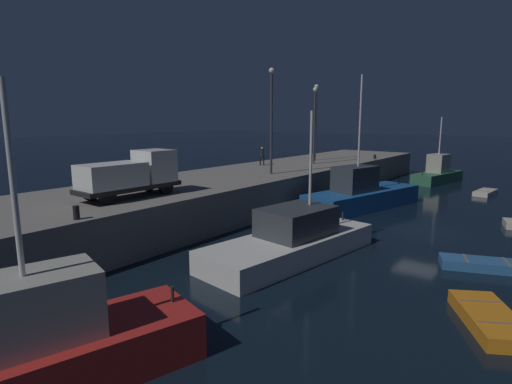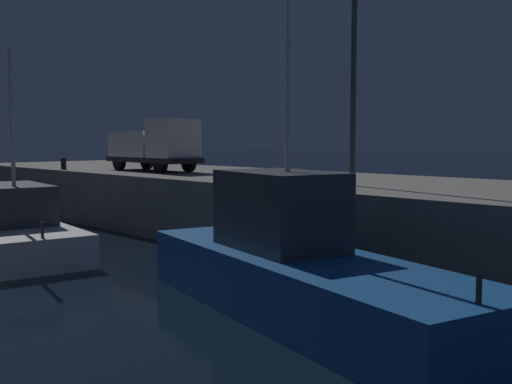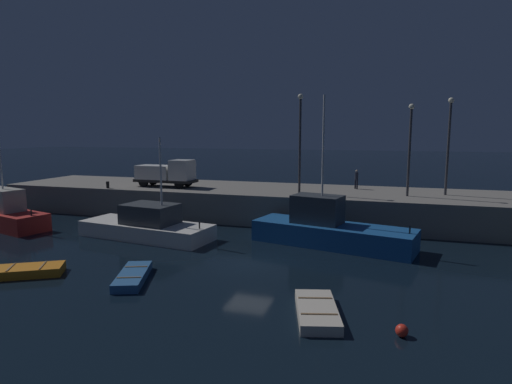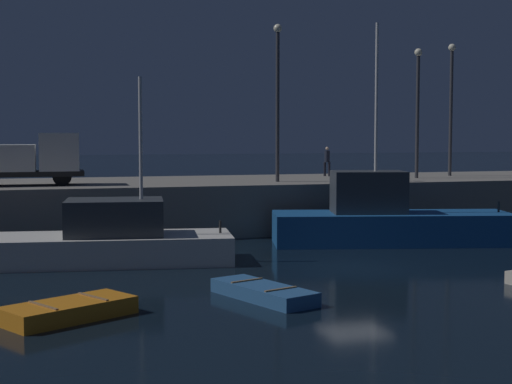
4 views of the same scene
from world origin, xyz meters
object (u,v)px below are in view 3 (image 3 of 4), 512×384
at_px(rowboat_blue_far, 317,311).
at_px(bollard_west, 108,185).
at_px(lamp_post_east, 410,142).
at_px(utility_truck, 167,173).
at_px(fishing_boat_white, 329,229).
at_px(dockworker, 356,178).
at_px(fishing_trawler_red, 147,226).
at_px(dinghy_orange_near, 133,276).
at_px(lamp_post_central, 449,139).
at_px(lamp_post_west, 300,136).
at_px(dinghy_red_small, 27,271).
at_px(fishing_boat_orange, 1,213).
at_px(mooring_buoy_near, 402,331).

bearing_deg(rowboat_blue_far, bollard_west, 144.05).
height_order(lamp_post_east, utility_truck, lamp_post_east).
relative_size(fishing_boat_white, utility_truck, 1.92).
height_order(utility_truck, dockworker, utility_truck).
xyz_separation_m(fishing_trawler_red, dinghy_orange_near, (4.03, -8.05, -0.69)).
bearing_deg(lamp_post_central, lamp_post_west, -167.50).
relative_size(dinghy_orange_near, bollard_west, 6.72).
height_order(dockworker, bollard_west, dockworker).
relative_size(dinghy_orange_near, lamp_post_east, 0.56).
xyz_separation_m(lamp_post_central, dockworker, (-7.22, 1.60, -3.58)).
height_order(lamp_post_west, dockworker, lamp_post_west).
height_order(dinghy_red_small, lamp_post_east, lamp_post_east).
relative_size(fishing_boat_orange, lamp_post_east, 1.43).
relative_size(dinghy_red_small, lamp_post_west, 0.48).
height_order(dinghy_orange_near, lamp_post_east, lamp_post_east).
distance_m(fishing_boat_white, lamp_post_central, 13.53).
distance_m(mooring_buoy_near, lamp_post_east, 20.67).
height_order(fishing_boat_orange, utility_truck, fishing_boat_orange).
bearing_deg(lamp_post_east, bollard_west, -173.48).
distance_m(dinghy_red_small, bollard_west, 16.58).
xyz_separation_m(rowboat_blue_far, lamp_post_west, (-4.29, 17.68, 7.11)).
bearing_deg(utility_truck, fishing_boat_orange, -139.26).
bearing_deg(fishing_boat_white, fishing_trawler_red, -171.65).
bearing_deg(utility_truck, dockworker, 11.96).
distance_m(fishing_trawler_red, mooring_buoy_near, 20.13).
height_order(mooring_buoy_near, utility_truck, utility_truck).
bearing_deg(dinghy_orange_near, utility_truck, 113.09).
relative_size(fishing_boat_orange, bollard_west, 17.08).
bearing_deg(lamp_post_east, dinghy_red_small, -137.72).
bearing_deg(dinghy_red_small, fishing_boat_orange, 142.67).
bearing_deg(fishing_boat_orange, fishing_boat_white, 4.56).
bearing_deg(dockworker, fishing_trawler_red, -138.61).
xyz_separation_m(fishing_trawler_red, lamp_post_east, (18.19, 9.16, 5.96)).
distance_m(lamp_post_east, dockworker, 6.22).
xyz_separation_m(fishing_trawler_red, rowboat_blue_far, (13.88, -9.54, -0.68)).
bearing_deg(rowboat_blue_far, mooring_buoy_near, -14.31).
height_order(fishing_trawler_red, dockworker, fishing_trawler_red).
distance_m(dinghy_red_small, lamp_post_central, 31.14).
height_order(fishing_trawler_red, utility_truck, fishing_trawler_red).
bearing_deg(lamp_post_west, dinghy_red_small, -123.61).
relative_size(fishing_boat_white, rowboat_blue_far, 2.80).
distance_m(rowboat_blue_far, lamp_post_east, 20.31).
bearing_deg(dinghy_red_small, dinghy_orange_near, 9.68).
distance_m(dinghy_red_small, lamp_post_east, 27.88).
bearing_deg(dinghy_red_small, lamp_post_east, 42.28).
height_order(lamp_post_central, utility_truck, lamp_post_central).
bearing_deg(mooring_buoy_near, fishing_trawler_red, 148.90).
distance_m(rowboat_blue_far, dockworker, 22.11).
bearing_deg(fishing_trawler_red, lamp_post_west, 40.36).
bearing_deg(lamp_post_west, utility_truck, 177.51).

